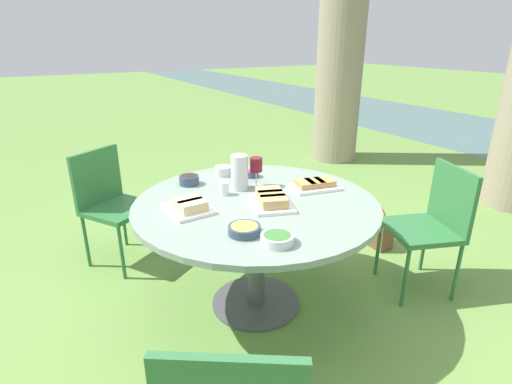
# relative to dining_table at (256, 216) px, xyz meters

# --- Properties ---
(ground_plane) EXTENTS (40.00, 40.00, 0.00)m
(ground_plane) POSITION_rel_dining_table_xyz_m (0.00, 0.00, -0.64)
(ground_plane) COLOR #668E42
(tree_trunk_main) EXTENTS (0.63, 0.63, 4.02)m
(tree_trunk_main) POSITION_rel_dining_table_xyz_m (-2.45, 2.73, 1.37)
(tree_trunk_main) COLOR gray
(tree_trunk_main) RESTS_ON ground_plane
(dining_table) EXTENTS (1.49, 1.49, 0.74)m
(dining_table) POSITION_rel_dining_table_xyz_m (0.00, 0.00, 0.00)
(dining_table) COLOR #4C4C51
(dining_table) RESTS_ON ground_plane
(chair_near_left) EXTENTS (0.56, 0.55, 0.89)m
(chair_near_left) POSITION_rel_dining_table_xyz_m (0.42, 1.14, -0.12)
(chair_near_left) COLOR #2D6B38
(chair_near_left) RESTS_ON ground_plane
(chair_near_right) EXTENTS (0.59, 0.60, 0.89)m
(chair_near_right) POSITION_rel_dining_table_xyz_m (-1.07, -0.68, -0.12)
(chair_near_right) COLOR #2D6B38
(chair_near_right) RESTS_ON ground_plane
(water_pitcher) EXTENTS (0.12, 0.11, 0.23)m
(water_pitcher) POSITION_rel_dining_table_xyz_m (-0.24, 0.01, 0.21)
(water_pitcher) COLOR silver
(water_pitcher) RESTS_ON dining_table
(wine_glass) EXTENTS (0.08, 0.08, 0.20)m
(wine_glass) POSITION_rel_dining_table_xyz_m (-0.23, 0.13, 0.24)
(wine_glass) COLOR silver
(wine_glass) RESTS_ON dining_table
(platter_bread_main) EXTENTS (0.26, 0.34, 0.06)m
(platter_bread_main) POSITION_rel_dining_table_xyz_m (0.00, 0.44, 0.12)
(platter_bread_main) COLOR white
(platter_bread_main) RESTS_ON dining_table
(platter_charcuterie) EXTENTS (0.30, 0.25, 0.08)m
(platter_charcuterie) POSITION_rel_dining_table_xyz_m (-0.06, -0.41, 0.13)
(platter_charcuterie) COLOR white
(platter_charcuterie) RESTS_ON dining_table
(platter_sandwich_side) EXTENTS (0.38, 0.32, 0.08)m
(platter_sandwich_side) POSITION_rel_dining_table_xyz_m (0.09, 0.05, 0.13)
(platter_sandwich_side) COLOR white
(platter_sandwich_side) RESTS_ON dining_table
(bowl_fries) EXTENTS (0.17, 0.17, 0.05)m
(bowl_fries) POSITION_rel_dining_table_xyz_m (0.35, -0.27, 0.12)
(bowl_fries) COLOR #334256
(bowl_fries) RESTS_ON dining_table
(bowl_salad) EXTENTS (0.16, 0.16, 0.05)m
(bowl_salad) POSITION_rel_dining_table_xyz_m (0.51, -0.18, 0.12)
(bowl_salad) COLOR silver
(bowl_salad) RESTS_ON dining_table
(bowl_olives) EXTENTS (0.13, 0.13, 0.06)m
(bowl_olives) POSITION_rel_dining_table_xyz_m (-0.48, -0.24, 0.13)
(bowl_olives) COLOR #334256
(bowl_olives) RESTS_ON dining_table
(bowl_dip_red) EXTENTS (0.09, 0.09, 0.05)m
(bowl_dip_red) POSITION_rel_dining_table_xyz_m (-0.41, 0.20, 0.13)
(bowl_dip_red) COLOR #334256
(bowl_dip_red) RESTS_ON dining_table
(bowl_dip_cream) EXTENTS (0.12, 0.12, 0.07)m
(bowl_dip_cream) POSITION_rel_dining_table_xyz_m (-0.54, 0.04, 0.14)
(bowl_dip_cream) COLOR silver
(bowl_dip_cream) RESTS_ON dining_table
(cup_water_near) EXTENTS (0.06, 0.06, 0.08)m
(cup_water_near) POSITION_rel_dining_table_xyz_m (-0.19, -0.12, 0.14)
(cup_water_near) COLOR silver
(cup_water_near) RESTS_ON dining_table
(handbag) EXTENTS (0.30, 0.14, 0.37)m
(handbag) POSITION_rel_dining_table_xyz_m (-0.21, 1.30, -0.52)
(handbag) COLOR brown
(handbag) RESTS_ON ground_plane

